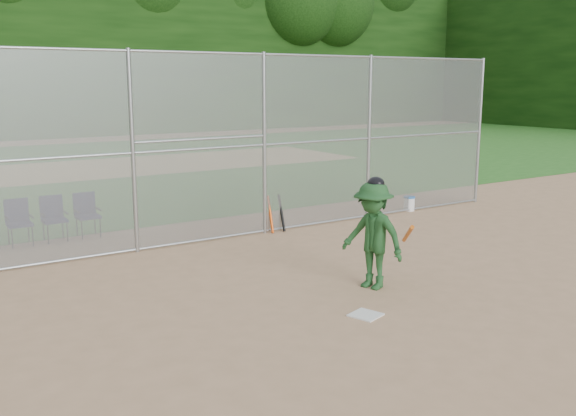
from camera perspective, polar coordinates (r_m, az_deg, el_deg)
ground at (r=10.09m, az=7.86°, el=-8.47°), size 100.00×100.00×0.00m
grass_strip at (r=26.13m, az=-18.91°, el=3.19°), size 100.00×100.00×0.00m
dirt_patch_far at (r=26.13m, az=-18.91°, el=3.20°), size 24.00×24.00×0.00m
backstop_fence at (r=13.73m, az=-5.73°, el=5.68°), size 16.09×0.09×4.00m
treeline at (r=27.94m, az=-20.71°, el=14.87°), size 81.00×60.00×11.00m
home_plate at (r=9.61m, az=6.91°, el=-9.41°), size 0.52×0.52×0.02m
batter_at_plate at (r=10.61m, az=7.56°, el=-2.39°), size 1.12×1.38×1.87m
water_cooler at (r=17.29m, az=10.71°, el=0.40°), size 0.31×0.31×0.39m
spare_bats at (r=14.59m, az=-1.08°, el=-0.50°), size 0.36×0.30×0.84m
chair_3 at (r=14.47m, az=-22.76°, el=-1.24°), size 0.54×0.52×0.96m
chair_4 at (r=14.60m, az=-20.04°, el=-0.93°), size 0.54×0.52×0.96m
chair_5 at (r=14.77m, az=-17.37°, el=-0.63°), size 0.54×0.52×0.96m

